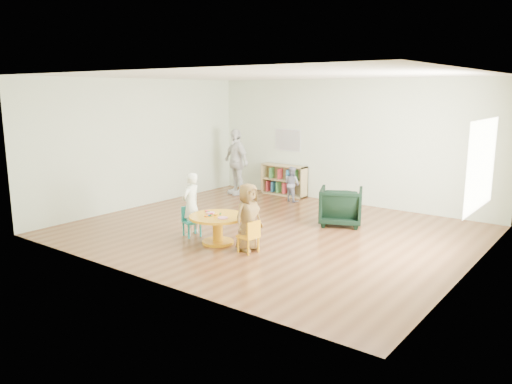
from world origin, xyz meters
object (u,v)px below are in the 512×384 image
bookshelf (284,180)px  child_right (248,217)px  child_left (191,204)px  toddler (292,184)px  kid_chair_left (191,220)px  activity_table (218,224)px  armchair (341,206)px  adult_caretaker (236,162)px  kid_chair_right (250,236)px

bookshelf → child_right: (1.99, -4.00, 0.18)m
child_left → toddler: child_left is taller
kid_chair_left → toddler: size_ratio=0.64×
kid_chair_left → toddler: (-0.11, 3.45, 0.13)m
bookshelf → toddler: bearing=-42.4°
activity_table → armchair: (1.10, 2.33, 0.03)m
armchair → adult_caretaker: bearing=-41.4°
kid_chair_right → child_left: size_ratio=0.47×
armchair → child_left: 2.88m
activity_table → child_left: (-0.71, 0.10, 0.23)m
kid_chair_left → armchair: bearing=163.6°
child_left → child_right: (1.35, -0.08, -0.01)m
activity_table → kid_chair_right: (0.75, -0.08, -0.05)m
child_left → child_right: 1.35m
kid_chair_right → toddler: toddler is taller
kid_chair_right → child_left: (-1.46, 0.18, 0.28)m
kid_chair_right → toddler: (-1.54, 3.58, 0.13)m
child_right → adult_caretaker: (-3.00, 3.36, 0.26)m
adult_caretaker → kid_chair_right: bearing=-29.5°
child_left → toddler: bearing=174.5°
kid_chair_left → armchair: 2.89m
kid_chair_left → bookshelf: bookshelf is taller
adult_caretaker → kid_chair_left: bearing=-44.7°
toddler → armchair: bearing=159.7°
kid_chair_left → armchair: armchair is taller
child_right → kid_chair_left: bearing=95.8°
bookshelf → armchair: bookshelf is taller
activity_table → toddler: size_ratio=1.17×
activity_table → armchair: size_ratio=1.20×
kid_chair_left → kid_chair_right: 1.44m
armchair → child_right: 2.36m
activity_table → child_right: size_ratio=0.87×
activity_table → child_left: 0.75m
kid_chair_left → kid_chair_right: size_ratio=1.00×
kid_chair_right → adult_caretaker: (-3.11, 3.46, 0.53)m
bookshelf → child_right: size_ratio=1.09×
kid_chair_left → adult_caretaker: 3.76m
toddler → child_left: bearing=102.9°
bookshelf → toddler: (0.57, -0.52, 0.05)m
armchair → child_right: size_ratio=0.73×
toddler → adult_caretaker: 1.63m
child_left → bookshelf: bearing=-177.5°
bookshelf → kid_chair_right: bearing=-62.8°
kid_chair_right → adult_caretaker: size_ratio=0.33×
bookshelf → armchair: (2.45, -1.69, -0.00)m
child_left → adult_caretaker: (-1.65, 3.28, 0.25)m
kid_chair_left → adult_caretaker: (-1.68, 3.32, 0.53)m
bookshelf → armchair: size_ratio=1.50×
kid_chair_left → child_left: child_left is taller
activity_table → bookshelf: (-1.35, 4.02, 0.03)m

